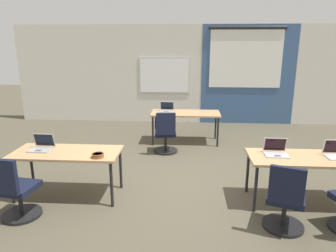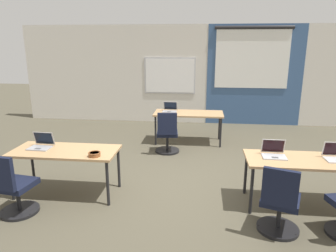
% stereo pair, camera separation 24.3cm
% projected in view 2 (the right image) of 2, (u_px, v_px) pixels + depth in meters
% --- Properties ---
extents(ground_plane, '(24.00, 24.00, 0.00)m').
position_uv_depth(ground_plane, '(182.00, 182.00, 5.26)').
color(ground_plane, '#4C4738').
extents(back_wall_assembly, '(10.00, 0.27, 2.80)m').
position_uv_depth(back_wall_assembly, '(194.00, 75.00, 8.91)').
color(back_wall_assembly, silver).
rests_on(back_wall_assembly, ground).
extents(desk_near_left, '(1.60, 0.70, 0.72)m').
position_uv_depth(desk_near_left, '(65.00, 154.00, 4.70)').
color(desk_near_left, tan).
rests_on(desk_near_left, ground).
extents(desk_near_right, '(1.60, 0.70, 0.72)m').
position_uv_depth(desk_near_right, '(304.00, 163.00, 4.32)').
color(desk_near_right, tan).
rests_on(desk_near_right, ground).
extents(desk_far_center, '(1.60, 0.70, 0.72)m').
position_uv_depth(desk_far_center, '(189.00, 115.00, 7.19)').
color(desk_far_center, tan).
rests_on(desk_far_center, ground).
extents(laptop_near_right_inner, '(0.34, 0.30, 0.23)m').
position_uv_depth(laptop_near_right_inner, '(274.00, 153.00, 4.40)').
color(laptop_near_right_inner, '#B7B7BC').
rests_on(laptop_near_right_inner, desk_near_right).
extents(chair_near_right_inner, '(0.56, 0.61, 0.92)m').
position_uv_depth(chair_near_right_inner, '(279.00, 206.00, 3.75)').
color(chair_near_right_inner, black).
rests_on(chair_near_right_inner, ground).
extents(laptop_far_left, '(0.34, 0.33, 0.22)m').
position_uv_depth(laptop_far_left, '(170.00, 109.00, 7.29)').
color(laptop_far_left, '#9E9EA3').
rests_on(laptop_far_left, desk_far_center).
extents(chair_far_left, '(0.52, 0.56, 0.92)m').
position_uv_depth(chair_far_left, '(167.00, 136.00, 6.55)').
color(chair_far_left, black).
rests_on(chair_far_left, ground).
extents(laptop_near_left_end, '(0.34, 0.31, 0.23)m').
position_uv_depth(laptop_near_left_end, '(41.00, 145.00, 4.77)').
color(laptop_near_left_end, '#9E9EA3').
rests_on(laptop_near_left_end, desk_near_left).
extents(chair_near_left_end, '(0.52, 0.57, 0.92)m').
position_uv_depth(chair_near_left_end, '(13.00, 190.00, 4.15)').
color(chair_near_left_end, black).
rests_on(chair_near_left_end, ground).
extents(snack_bowl, '(0.18, 0.18, 0.06)m').
position_uv_depth(snack_bowl, '(94.00, 154.00, 4.41)').
color(snack_bowl, brown).
rests_on(snack_bowl, desk_near_left).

